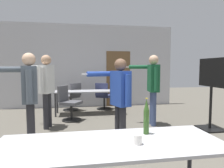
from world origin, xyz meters
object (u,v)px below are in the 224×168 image
Objects in this scene: tv_screen at (211,87)px; office_chair_side_rolled at (72,98)px; person_center_tall at (153,83)px; person_left_plaid at (46,84)px; office_chair_far_right at (69,104)px; beer_bottle at (146,117)px; office_chair_far_left at (103,97)px; drink_cup at (138,139)px; person_near_casual at (120,94)px; person_right_polo at (29,91)px.

tv_screen reaches higher than office_chair_side_rolled.
person_center_tall is 2.57m from person_left_plaid.
office_chair_far_right is 2.43× the size of beer_bottle.
office_chair_far_left is 10.05× the size of drink_cup.
office_chair_far_left is (0.14, 3.36, -0.54)m from person_near_casual.
beer_bottle is 4.22× the size of drink_cup.
person_center_tall reaches higher than person_right_polo.
person_left_plaid is at bearing 92.58° from person_center_tall.
person_center_tall is 19.00× the size of drink_cup.
office_chair_far_left is at bearing -42.36° from office_chair_side_rolled.
beer_bottle is 0.35m from drink_cup.
person_center_tall is (2.67, 0.99, 0.05)m from person_right_polo.
person_near_casual is at bearing -112.24° from person_right_polo.
drink_cup is at bearing -123.32° from beer_bottle.
person_near_casual is at bearing 90.07° from beer_bottle.
tv_screen is 0.96× the size of person_left_plaid.
person_left_plaid is at bearing 117.03° from beer_bottle.
person_left_plaid is 3.21m from beer_bottle.
person_center_tall reaches higher than person_near_casual.
person_right_polo is 2.00m from office_chair_far_right.
person_center_tall reaches higher than office_chair_far_right.
office_chair_far_right is at bearing 75.09° from person_center_tall.
drink_cup is (1.39, -1.94, -0.25)m from person_right_polo.
office_chair_far_right is at bearing -20.09° from person_left_plaid.
person_left_plaid is 1.84× the size of office_chair_far_right.
office_chair_side_rolled is (-2.02, 2.09, -0.63)m from person_center_tall.
person_left_plaid is 1.88× the size of office_chair_far_left.
person_right_polo reaches higher than person_near_casual.
person_near_casual reaches higher than beer_bottle.
office_chair_far_left is (-2.17, 2.63, -0.56)m from tv_screen.
person_near_casual is 1.70m from person_center_tall.
drink_cup is (-0.31, -5.01, 0.34)m from office_chair_far_left.
person_near_casual is (1.57, -0.30, -0.05)m from person_right_polo.
beer_bottle is at bearing 161.14° from person_near_casual.
tv_screen reaches higher than drink_cup.
office_chair_far_right is 1.01× the size of office_chair_side_rolled.
office_chair_far_right is at bearing 101.95° from drink_cup.
person_right_polo is 1.82× the size of office_chair_side_rolled.
person_right_polo is 2.30m from beer_bottle.
person_near_casual is 1.71× the size of office_chair_side_rolled.
person_right_polo is 4.37× the size of beer_bottle.
beer_bottle is at bearing 56.68° from drink_cup.
tv_screen is 0.95× the size of person_center_tall.
tv_screen is at bearing -80.62° from office_chair_side_rolled.
office_chair_side_rolled is at bearing 100.98° from beer_bottle.
tv_screen is at bearing 96.13° from office_chair_far_right.
person_center_tall is at bearing 66.48° from drink_cup.
office_chair_side_rolled is at bearing 50.93° from person_center_tall.
beer_bottle is at bearing -120.30° from office_chair_side_rolled.
person_left_plaid is at bearing -16.97° from person_right_polo.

